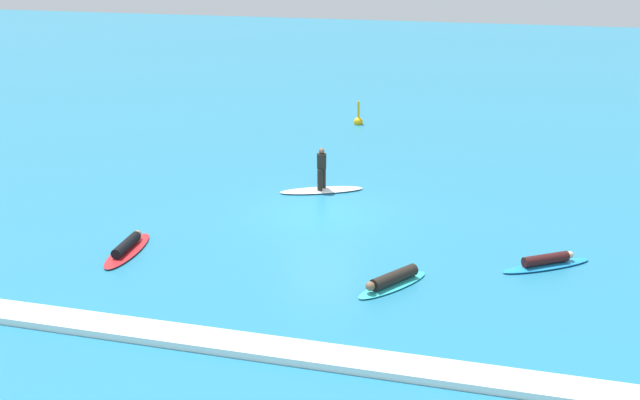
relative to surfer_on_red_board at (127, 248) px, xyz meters
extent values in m
plane|color=teal|center=(4.69, 4.65, -0.13)|extent=(120.00, 120.00, 0.00)
ellipsoid|color=red|center=(0.00, -0.01, -0.08)|extent=(0.95, 2.84, 0.10)
cylinder|color=black|center=(0.00, -0.06, 0.12)|extent=(0.41, 1.50, 0.30)
sphere|color=#A37556|center=(-0.06, 0.80, 0.14)|extent=(0.24, 0.24, 0.22)
ellipsoid|color=#1E8CD1|center=(12.04, 2.09, -0.08)|extent=(2.65, 2.06, 0.10)
cylinder|color=#381414|center=(12.00, 2.06, 0.12)|extent=(1.34, 1.05, 0.30)
sphere|color=beige|center=(12.67, 2.52, 0.14)|extent=(0.28, 0.28, 0.20)
ellipsoid|color=#33C6CC|center=(8.03, -0.28, -0.09)|extent=(1.91, 2.44, 0.08)
cylinder|color=black|center=(8.06, -0.24, 0.12)|extent=(1.15, 1.49, 0.34)
sphere|color=brown|center=(7.56, -1.00, 0.14)|extent=(0.35, 0.35, 0.25)
ellipsoid|color=white|center=(4.13, 6.97, -0.08)|extent=(3.11, 1.98, 0.10)
cylinder|color=black|center=(4.14, 7.13, 0.36)|extent=(0.26, 0.26, 0.78)
cylinder|color=black|center=(4.11, 6.81, 0.36)|extent=(0.26, 0.26, 0.78)
cylinder|color=black|center=(4.13, 6.97, 1.03)|extent=(0.45, 0.45, 0.56)
sphere|color=brown|center=(4.13, 6.97, 1.41)|extent=(0.27, 0.27, 0.21)
sphere|color=yellow|center=(3.19, 17.58, -0.02)|extent=(0.47, 0.47, 0.47)
cylinder|color=yellow|center=(3.19, 17.58, 0.44)|extent=(0.11, 0.11, 1.15)
cube|color=white|center=(4.69, -4.42, -0.04)|extent=(21.73, 0.90, 0.18)
camera|label=1|loc=(11.02, -19.00, 8.88)|focal=43.39mm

